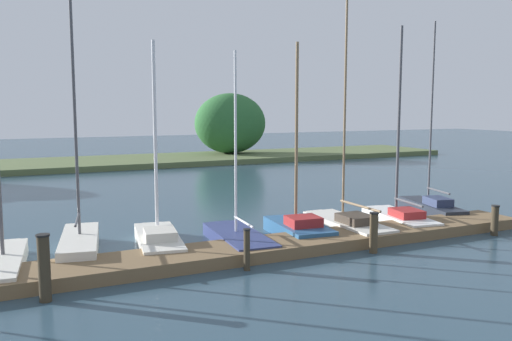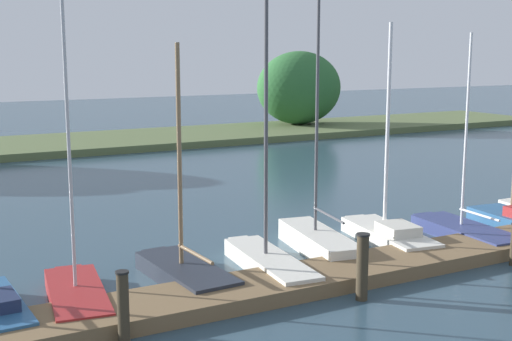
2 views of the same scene
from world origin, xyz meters
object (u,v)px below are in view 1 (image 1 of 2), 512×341
mooring_piling_3 (247,249)px  mooring_piling_4 (374,232)px  sailboat_11 (430,205)px  sailboat_8 (297,226)px  sailboat_10 (398,215)px  sailboat_5 (80,241)px  mooring_piling_5 (495,220)px  sailboat_6 (158,237)px  sailboat_4 (3,258)px  mooring_piling_2 (44,268)px  sailboat_9 (346,222)px  sailboat_7 (237,237)px

mooring_piling_3 → mooring_piling_4: mooring_piling_4 is taller
sailboat_11 → mooring_piling_4: size_ratio=6.25×
sailboat_8 → sailboat_10: (4.24, -0.05, 0.00)m
sailboat_5 → mooring_piling_5: (12.97, -3.56, 0.12)m
sailboat_6 → mooring_piling_5: bearing=-98.4°
sailboat_4 → mooring_piling_3: 6.43m
sailboat_10 → mooring_piling_5: bearing=-135.2°
mooring_piling_2 → mooring_piling_5: 14.16m
sailboat_9 → mooring_piling_2: (-9.91, -2.65, 0.44)m
sailboat_8 → sailboat_11: (6.72, 0.94, 0.00)m
sailboat_6 → mooring_piling_5: sailboat_6 is taller
mooring_piling_2 → mooring_piling_4: 9.10m
sailboat_10 → sailboat_11: size_ratio=0.94×
sailboat_11 → mooring_piling_4: (-5.66, -3.63, 0.26)m
sailboat_4 → mooring_piling_4: bearing=-99.6°
sailboat_11 → sailboat_10: bearing=125.3°
sailboat_4 → sailboat_7: bearing=-85.0°
sailboat_7 → sailboat_5: bearing=83.0°
sailboat_6 → mooring_piling_4: 6.53m
sailboat_4 → sailboat_7: sailboat_4 is taller
sailboat_8 → mooring_piling_3: (-3.04, -2.61, 0.21)m
sailboat_6 → mooring_piling_4: size_ratio=5.14×
sailboat_4 → sailboat_9: bearing=-85.1°
sailboat_5 → sailboat_10: size_ratio=1.16×
sailboat_9 → sailboat_10: 2.36m
sailboat_5 → sailboat_8: sailboat_5 is taller
sailboat_7 → mooring_piling_3: (-0.82, -2.56, 0.32)m
sailboat_4 → sailboat_11: (15.62, 0.91, -0.01)m
sailboat_10 → sailboat_11: (2.48, 0.99, -0.00)m
sailboat_5 → sailboat_10: sailboat_5 is taller
sailboat_10 → mooring_piling_3: (-7.28, -2.56, 0.21)m
sailboat_9 → mooring_piling_4: bearing=163.1°
mooring_piling_5 → sailboat_7: bearing=162.4°
sailboat_4 → mooring_piling_2: (0.86, -2.77, 0.40)m
sailboat_11 → mooring_piling_3: bearing=123.5°
sailboat_8 → sailboat_9: sailboat_9 is taller
sailboat_5 → mooring_piling_4: 8.68m
mooring_piling_3 → mooring_piling_5: bearing=-0.5°
sailboat_5 → sailboat_10: bearing=-85.1°
mooring_piling_3 → sailboat_11: bearing=20.0°
sailboat_4 → sailboat_10: (13.14, -0.08, -0.01)m
sailboat_4 → sailboat_9: size_ratio=0.98×
mooring_piling_2 → mooring_piling_4: bearing=0.4°
sailboat_7 → sailboat_11: (8.94, 0.99, 0.11)m
mooring_piling_3 → sailboat_9: bearing=27.1°
sailboat_8 → sailboat_4: bearing=95.5°
sailboat_9 → sailboat_10: (2.36, 0.05, 0.03)m
sailboat_9 → sailboat_10: bearing=-88.1°
mooring_piling_3 → mooring_piling_4: 4.10m
sailboat_9 → mooring_piling_2: bearing=105.6°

